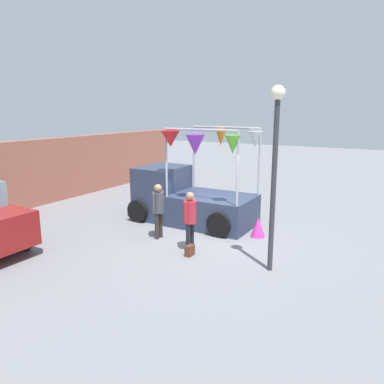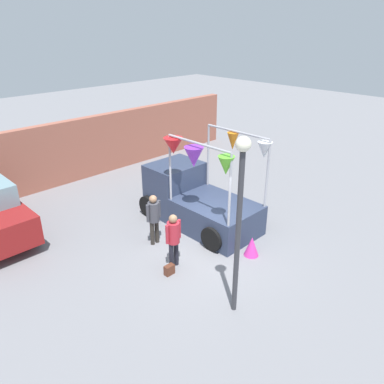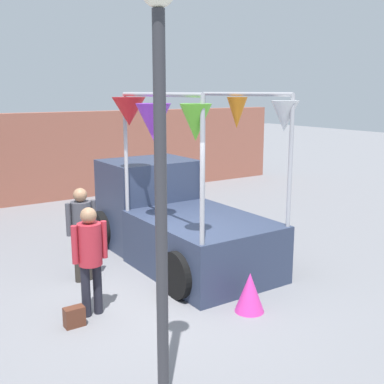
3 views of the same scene
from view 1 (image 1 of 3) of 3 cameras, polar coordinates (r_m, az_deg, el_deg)
name	(u,v)px [view 1 (image 1 of 3)]	position (r m, az deg, el deg)	size (l,w,h in m)	color
ground_plane	(208,238)	(11.22, 2.47, -6.98)	(60.00, 60.00, 0.00)	slate
vendor_truck	(186,196)	(12.66, -0.95, -0.56)	(2.36, 4.07, 3.19)	#2D3851
person_customer	(190,216)	(9.97, -0.31, -3.62)	(0.53, 0.34, 1.61)	black
person_vendor	(158,206)	(10.96, -5.16, -2.13)	(0.53, 0.34, 1.63)	#2D2823
handbag	(190,251)	(9.86, -0.34, -8.91)	(0.28, 0.16, 0.28)	#592D1E
street_lamp	(275,155)	(8.56, 12.54, 5.54)	(0.32, 0.32, 4.25)	#333338
brick_boundary_wall	(35,173)	(15.90, -22.83, 2.68)	(18.00, 0.36, 2.60)	#9E5947
folded_kite_bundle_magenta	(258,227)	(11.39, 10.03, -5.27)	(0.44, 0.44, 0.60)	#D83399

